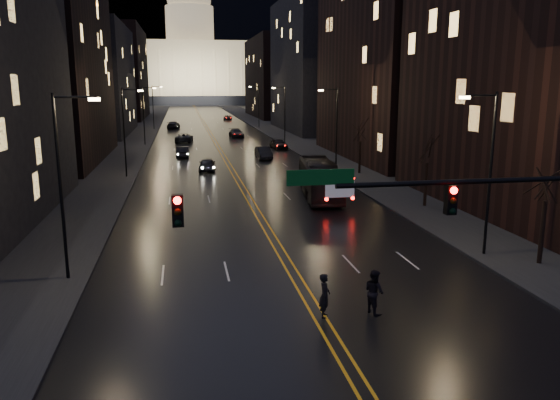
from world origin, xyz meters
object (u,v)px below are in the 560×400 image
oncoming_car_a (207,165)px  pedestrian_b (374,292)px  traffic_signal (515,211)px  bus (320,179)px  pedestrian_a (325,296)px  receding_car_a (264,153)px  oncoming_car_b (183,152)px

oncoming_car_a → pedestrian_b: 39.52m
traffic_signal → bus: (0.07, 27.34, -3.57)m
bus → pedestrian_a: size_ratio=5.89×
oncoming_car_a → receding_car_a: bearing=-125.7°
oncoming_car_a → oncoming_car_b: oncoming_car_a is taller
pedestrian_a → pedestrian_b: 2.13m
oncoming_car_b → pedestrian_a: size_ratio=2.36×
bus → pedestrian_b: bearing=-91.7°
traffic_signal → pedestrian_a: size_ratio=9.25×
bus → oncoming_car_a: bearing=126.1°
pedestrian_a → oncoming_car_b: bearing=25.1°
bus → pedestrian_a: bearing=-96.7°
traffic_signal → oncoming_car_b: size_ratio=3.92×
traffic_signal → pedestrian_a: traffic_signal is taller
oncoming_car_a → oncoming_car_b: size_ratio=0.98×
receding_car_a → pedestrian_b: 47.94m
pedestrian_a → receding_car_a: bearing=13.5°
traffic_signal → oncoming_car_a: 44.05m
oncoming_car_a → pedestrian_a: size_ratio=2.30×
oncoming_car_a → pedestrian_a: pedestrian_a is taller
receding_car_a → pedestrian_b: bearing=-93.7°
pedestrian_a → pedestrian_b: size_ratio=0.99×
receding_car_a → pedestrian_b: pedestrian_b is taller
traffic_signal → pedestrian_b: traffic_signal is taller
receding_car_a → pedestrian_a: bearing=-96.2°
pedestrian_a → traffic_signal: bearing=-104.2°
receding_car_a → pedestrian_b: size_ratio=2.50×
pedestrian_b → oncoming_car_b: bearing=-10.2°
receding_car_a → pedestrian_a: (-4.59, -47.92, 0.15)m
traffic_signal → bus: 27.57m
oncoming_car_b → receding_car_a: 10.59m
bus → pedestrian_a: bus is taller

